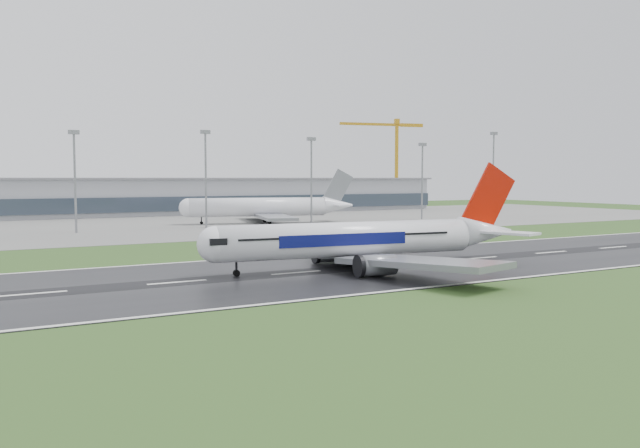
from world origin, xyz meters
TOP-DOWN VIEW (x-y plane):
  - ground at (0.00, 0.00)m, footprint 520.00×520.00m
  - runway at (0.00, 0.00)m, footprint 400.00×45.00m
  - apron at (0.00, 125.00)m, footprint 400.00×130.00m
  - terminal at (0.00, 185.00)m, footprint 240.00×36.00m
  - main_airliner at (-26.62, -1.65)m, footprint 65.74×63.25m
  - parked_airliner at (3.78, 109.29)m, footprint 74.06×71.00m
  - tower_crane at (124.70, 200.00)m, footprint 48.41×13.09m
  - floodmast_1 at (-59.42, 100.00)m, footprint 0.64×0.64m
  - floodmast_2 at (-20.72, 100.00)m, footprint 0.64×0.64m
  - floodmast_3 at (16.81, 100.00)m, footprint 0.64×0.64m
  - floodmast_4 at (64.27, 100.00)m, footprint 0.64×0.64m
  - floodmast_5 at (100.22, 100.00)m, footprint 0.64×0.64m

SIDE VIEW (x-z plane):
  - ground at x=0.00m, z-range 0.00..0.00m
  - apron at x=0.00m, z-range 0.00..0.08m
  - runway at x=0.00m, z-range 0.00..0.10m
  - terminal at x=0.00m, z-range 0.00..15.00m
  - main_airliner at x=-26.62m, z-range 0.10..17.69m
  - parked_airliner at x=3.78m, z-range 0.08..18.17m
  - floodmast_4 at x=64.27m, z-range 0.00..27.63m
  - floodmast_1 at x=-59.42m, z-range 0.00..27.98m
  - floodmast_3 at x=16.81m, z-range 0.00..28.31m
  - floodmast_2 at x=-20.72m, z-range 0.00..29.37m
  - floodmast_5 at x=100.22m, z-range 0.00..32.95m
  - tower_crane at x=124.70m, z-range 0.00..48.02m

